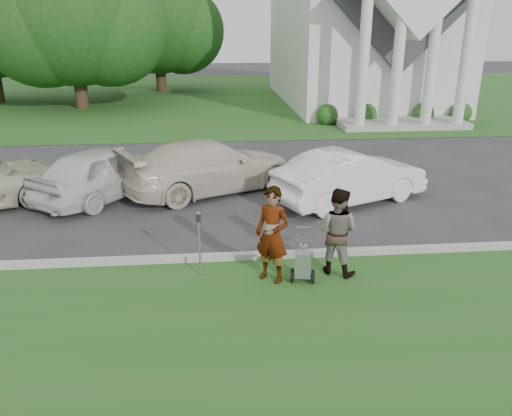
{
  "coord_description": "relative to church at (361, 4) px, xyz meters",
  "views": [
    {
      "loc": [
        -0.32,
        -9.05,
        4.7
      ],
      "look_at": [
        0.49,
        0.0,
        1.37
      ],
      "focal_mm": 35.0,
      "sensor_mm": 36.0,
      "label": 1
    }
  ],
  "objects": [
    {
      "name": "ground",
      "position": [
        -9.0,
        -23.11,
        -5.94
      ],
      "size": [
        120.0,
        120.0,
        0.0
      ],
      "primitive_type": "plane",
      "color": "#333335",
      "rests_on": "ground"
    },
    {
      "name": "grass_strip",
      "position": [
        -9.0,
        -26.11,
        -5.93
      ],
      "size": [
        80.0,
        7.0,
        0.01
      ],
      "primitive_type": "cube",
      "color": "#245A1F",
      "rests_on": "ground"
    },
    {
      "name": "church_lawn",
      "position": [
        -9.0,
        3.89,
        -5.93
      ],
      "size": [
        80.0,
        30.0,
        0.01
      ],
      "primitive_type": "cube",
      "color": "#245A1F",
      "rests_on": "ground"
    },
    {
      "name": "curb",
      "position": [
        -9.0,
        -22.56,
        -5.86
      ],
      "size": [
        80.0,
        0.18,
        0.15
      ],
      "primitive_type": "cube",
      "color": "#9E9E93",
      "rests_on": "ground"
    },
    {
      "name": "church",
      "position": [
        0.0,
        0.0,
        0.0
      ],
      "size": [
        9.19,
        19.0,
        24.1
      ],
      "color": "white",
      "rests_on": "ground"
    },
    {
      "name": "tree_left",
      "position": [
        -17.01,
        -1.13,
        -0.83
      ],
      "size": [
        10.63,
        8.4,
        9.71
      ],
      "color": "#332316",
      "rests_on": "ground"
    },
    {
      "name": "tree_back",
      "position": [
        -13.01,
        6.87,
        -1.21
      ],
      "size": [
        9.61,
        7.6,
        8.89
      ],
      "color": "#332316",
      "rests_on": "ground"
    },
    {
      "name": "striping_cart",
      "position": [
        -7.65,
        -23.66,
        -5.57
      ],
      "size": [
        0.55,
        0.97,
        0.86
      ],
      "rotation": [
        0.0,
        0.0,
        -0.2
      ],
      "color": "black",
      "rests_on": "ground"
    },
    {
      "name": "person_left",
      "position": [
        -8.24,
        -23.52,
        -4.99
      ],
      "size": [
        0.83,
        0.77,
        1.9
      ],
      "primitive_type": "imported",
      "rotation": [
        0.0,
        0.0,
        -0.62
      ],
      "color": "#999999",
      "rests_on": "ground"
    },
    {
      "name": "person_right",
      "position": [
        -6.94,
        -23.31,
        -5.05
      ],
      "size": [
        1.09,
        1.03,
        1.77
      ],
      "primitive_type": "imported",
      "rotation": [
        0.0,
        0.0,
        2.56
      ],
      "color": "#999999",
      "rests_on": "ground"
    },
    {
      "name": "parking_meter_near",
      "position": [
        -9.63,
        -23.21,
        -5.09
      ],
      "size": [
        0.1,
        0.09,
        1.35
      ],
      "color": "#989AA0",
      "rests_on": "ground"
    },
    {
      "name": "car_b",
      "position": [
        -12.4,
        -18.08,
        -5.18
      ],
      "size": [
        4.07,
        4.65,
        1.52
      ],
      "primitive_type": "imported",
      "rotation": [
        0.0,
        0.0,
        2.51
      ],
      "color": "silver",
      "rests_on": "ground"
    },
    {
      "name": "car_c",
      "position": [
        -9.4,
        -17.77,
        -5.18
      ],
      "size": [
        5.66,
        4.34,
        1.53
      ],
      "primitive_type": "imported",
      "rotation": [
        0.0,
        0.0,
        2.05
      ],
      "color": "beige",
      "rests_on": "ground"
    },
    {
      "name": "car_d",
      "position": [
        -5.51,
        -19.13,
        -5.2
      ],
      "size": [
        4.71,
        3.25,
        1.47
      ],
      "primitive_type": "imported",
      "rotation": [
        0.0,
        0.0,
        1.99
      ],
      "color": "white",
      "rests_on": "ground"
    }
  ]
}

